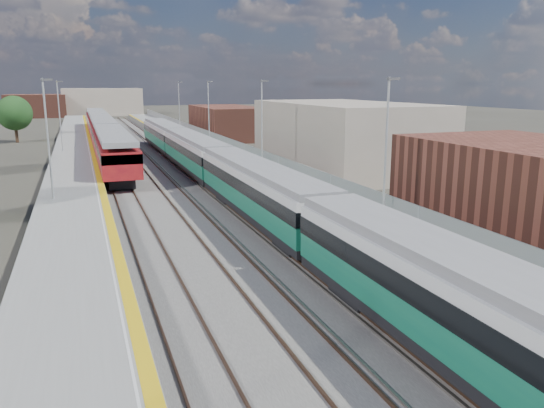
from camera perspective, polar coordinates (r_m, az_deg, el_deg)
ground at (r=53.09m, az=-10.67°, el=3.73°), size 320.00×320.00×0.00m
ballast_bed at (r=55.24m, az=-13.40°, el=3.98°), size 10.50×155.00×0.06m
tracks at (r=56.94m, az=-13.01°, el=4.33°), size 8.96×160.00×0.17m
platform_right at (r=56.48m, az=-5.80°, el=4.97°), size 4.70×155.00×8.52m
platform_left at (r=54.83m, az=-20.51°, el=3.97°), size 4.30×155.00×8.52m
buildings at (r=140.76m, az=-24.52°, el=12.72°), size 72.00×185.50×40.00m
green_train at (r=40.24m, az=-5.56°, el=4.03°), size 2.67×74.56×2.94m
red_train at (r=71.14m, az=-17.71°, el=7.43°), size 3.02×61.15×3.81m
tree_c at (r=84.04m, az=-25.98°, el=8.78°), size 4.84×4.84×6.56m
tree_d at (r=65.99m, az=6.52°, el=8.67°), size 4.12×4.12×5.59m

